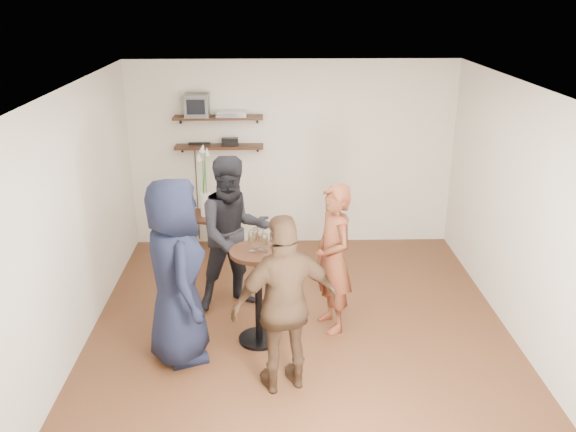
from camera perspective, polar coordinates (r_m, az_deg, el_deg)
The scene contains 18 objects.
room at distance 6.14m, azimuth 1.20°, elevation -0.16°, with size 4.58×5.08×2.68m.
shelf_upper at distance 8.30m, azimuth -6.56°, elevation 9.14°, with size 1.20×0.25×0.04m, color black.
shelf_lower at distance 8.39m, azimuth -6.45°, elevation 6.47°, with size 1.20×0.25×0.04m, color black.
crt_monitor at distance 8.30m, azimuth -8.52°, elevation 10.23°, with size 0.32×0.30×0.30m, color #59595B.
dvd_deck at distance 8.28m, azimuth -5.32°, elevation 9.49°, with size 0.40×0.24×0.06m, color silver.
radio at distance 8.36m, azimuth -5.45°, elevation 6.93°, with size 0.22×0.10×0.10m, color black.
power_strip at distance 8.46m, azimuth -8.28°, elevation 6.72°, with size 0.30×0.05×0.03m, color black.
side_table at distance 8.36m, azimuth -7.62°, elevation -0.56°, with size 0.59×0.59×0.59m.
vase_lilies at distance 8.22m, azimuth -7.76°, elevation 2.15°, with size 0.20×0.20×1.02m.
drinks_table at distance 6.22m, azimuth -2.80°, elevation -6.34°, with size 0.56×0.56×1.03m.
wine_glass_fl at distance 5.99m, azimuth -3.43°, elevation -2.00°, with size 0.07×0.07×0.22m.
wine_glass_fr at distance 5.98m, azimuth -2.17°, elevation -2.24°, with size 0.06×0.06×0.19m.
wine_glass_bl at distance 6.08m, azimuth -3.00°, elevation -1.70°, with size 0.07×0.07×0.21m.
wine_glass_br at distance 6.02m, azimuth -2.55°, elevation -1.90°, with size 0.07×0.07×0.22m.
person_plaid at distance 6.42m, azimuth 4.24°, elevation -4.01°, with size 0.59×0.39×1.62m, color red.
person_dark at distance 6.84m, azimuth -5.08°, elevation -1.67°, with size 0.87×0.68×1.79m, color black.
person_navy at distance 5.93m, azimuth -10.48°, elevation -5.16°, with size 0.91×0.59×1.86m, color black.
person_brown at distance 5.44m, azimuth -0.24°, elevation -8.31°, with size 0.99×0.41×1.69m, color #432D1C.
Camera 1 is at (-0.28, -5.74, 3.46)m, focal length 38.00 mm.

